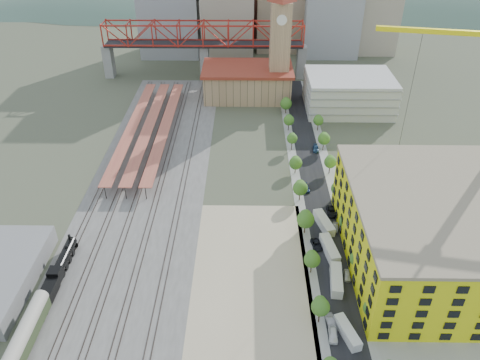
{
  "coord_description": "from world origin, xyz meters",
  "views": [
    {
      "loc": [
        -5.58,
        -107.77,
        81.44
      ],
      "look_at": [
        -7.05,
        0.53,
        10.0
      ],
      "focal_mm": 35.0,
      "sensor_mm": 36.0,
      "label": 1
    }
  ],
  "objects_px": {
    "clock_tower": "(281,31)",
    "car_0": "(333,334)",
    "coach": "(27,331)",
    "site_trailer_b": "(336,280)",
    "locomotive": "(60,267)",
    "site_trailer_c": "(330,249)",
    "site_trailer_a": "(347,332)",
    "site_trailer_d": "(324,223)",
    "construction_building": "(442,231)"
  },
  "relations": [
    {
      "from": "site_trailer_d",
      "to": "site_trailer_a",
      "type": "bearing_deg",
      "value": -105.07
    },
    {
      "from": "site_trailer_b",
      "to": "site_trailer_c",
      "type": "relative_size",
      "value": 1.0
    },
    {
      "from": "coach",
      "to": "site_trailer_a",
      "type": "relative_size",
      "value": 2.1
    },
    {
      "from": "clock_tower",
      "to": "site_trailer_a",
      "type": "distance_m",
      "value": 126.86
    },
    {
      "from": "locomotive",
      "to": "site_trailer_c",
      "type": "relative_size",
      "value": 2.2
    },
    {
      "from": "coach",
      "to": "site_trailer_b",
      "type": "relative_size",
      "value": 1.83
    },
    {
      "from": "locomotive",
      "to": "site_trailer_b",
      "type": "bearing_deg",
      "value": -2.43
    },
    {
      "from": "coach",
      "to": "site_trailer_b",
      "type": "bearing_deg",
      "value": 14.4
    },
    {
      "from": "site_trailer_b",
      "to": "construction_building",
      "type": "bearing_deg",
      "value": 24.99
    },
    {
      "from": "construction_building",
      "to": "coach",
      "type": "xyz_separation_m",
      "value": [
        -92.0,
        -25.7,
        -6.41
      ]
    },
    {
      "from": "locomotive",
      "to": "site_trailer_a",
      "type": "bearing_deg",
      "value": -14.96
    },
    {
      "from": "clock_tower",
      "to": "site_trailer_d",
      "type": "xyz_separation_m",
      "value": [
        8.0,
        -87.36,
        -27.36
      ]
    },
    {
      "from": "clock_tower",
      "to": "car_0",
      "type": "height_order",
      "value": "clock_tower"
    },
    {
      "from": "car_0",
      "to": "site_trailer_b",
      "type": "bearing_deg",
      "value": 83.74
    },
    {
      "from": "construction_building",
      "to": "coach",
      "type": "height_order",
      "value": "construction_building"
    },
    {
      "from": "site_trailer_b",
      "to": "locomotive",
      "type": "bearing_deg",
      "value": -176.05
    },
    {
      "from": "construction_building",
      "to": "car_0",
      "type": "height_order",
      "value": "construction_building"
    },
    {
      "from": "construction_building",
      "to": "site_trailer_d",
      "type": "relative_size",
      "value": 5.19
    },
    {
      "from": "car_0",
      "to": "site_trailer_a",
      "type": "bearing_deg",
      "value": 9.89
    },
    {
      "from": "site_trailer_b",
      "to": "coach",
      "type": "bearing_deg",
      "value": -159.21
    },
    {
      "from": "coach",
      "to": "site_trailer_a",
      "type": "distance_m",
      "value": 66.06
    },
    {
      "from": "clock_tower",
      "to": "coach",
      "type": "relative_size",
      "value": 2.9
    },
    {
      "from": "construction_building",
      "to": "car_0",
      "type": "distance_m",
      "value": 38.52
    },
    {
      "from": "construction_building",
      "to": "locomotive",
      "type": "xyz_separation_m",
      "value": [
        -92.0,
        -5.95,
        -7.4
      ]
    },
    {
      "from": "construction_building",
      "to": "clock_tower",
      "type": "bearing_deg",
      "value": 108.78
    },
    {
      "from": "site_trailer_a",
      "to": "site_trailer_b",
      "type": "xyz_separation_m",
      "value": [
        0.0,
        14.83,
        0.17
      ]
    },
    {
      "from": "coach",
      "to": "site_trailer_a",
      "type": "height_order",
      "value": "coach"
    },
    {
      "from": "coach",
      "to": "car_0",
      "type": "distance_m",
      "value": 63.07
    },
    {
      "from": "site_trailer_b",
      "to": "car_0",
      "type": "height_order",
      "value": "site_trailer_b"
    },
    {
      "from": "site_trailer_a",
      "to": "car_0",
      "type": "relative_size",
      "value": 1.82
    },
    {
      "from": "coach",
      "to": "site_trailer_d",
      "type": "height_order",
      "value": "coach"
    },
    {
      "from": "site_trailer_a",
      "to": "car_0",
      "type": "height_order",
      "value": "site_trailer_a"
    },
    {
      "from": "construction_building",
      "to": "site_trailer_c",
      "type": "distance_m",
      "value": 27.3
    },
    {
      "from": "construction_building",
      "to": "site_trailer_c",
      "type": "height_order",
      "value": "construction_building"
    },
    {
      "from": "site_trailer_a",
      "to": "site_trailer_d",
      "type": "xyz_separation_m",
      "value": [
        0.0,
        36.22,
        0.16
      ]
    },
    {
      "from": "clock_tower",
      "to": "construction_building",
      "type": "xyz_separation_m",
      "value": [
        34.0,
        -99.99,
        -19.29
      ]
    },
    {
      "from": "clock_tower",
      "to": "car_0",
      "type": "distance_m",
      "value": 127.03
    },
    {
      "from": "construction_building",
      "to": "site_trailer_c",
      "type": "relative_size",
      "value": 5.17
    },
    {
      "from": "site_trailer_c",
      "to": "site_trailer_a",
      "type": "bearing_deg",
      "value": -99.75
    },
    {
      "from": "site_trailer_b",
      "to": "site_trailer_d",
      "type": "relative_size",
      "value": 1.01
    },
    {
      "from": "coach",
      "to": "locomotive",
      "type": "bearing_deg",
      "value": 90.0
    },
    {
      "from": "clock_tower",
      "to": "coach",
      "type": "xyz_separation_m",
      "value": [
        -58.0,
        -125.7,
        -25.7
      ]
    },
    {
      "from": "construction_building",
      "to": "coach",
      "type": "bearing_deg",
      "value": -164.39
    },
    {
      "from": "locomotive",
      "to": "coach",
      "type": "relative_size",
      "value": 1.2
    },
    {
      "from": "car_0",
      "to": "clock_tower",
      "type": "bearing_deg",
      "value": 97.3
    },
    {
      "from": "site_trailer_b",
      "to": "site_trailer_d",
      "type": "distance_m",
      "value": 21.39
    },
    {
      "from": "locomotive",
      "to": "coach",
      "type": "xyz_separation_m",
      "value": [
        0.0,
        -19.76,
        0.99
      ]
    },
    {
      "from": "coach",
      "to": "site_trailer_a",
      "type": "bearing_deg",
      "value": 1.84
    },
    {
      "from": "site_trailer_b",
      "to": "site_trailer_c",
      "type": "distance_m",
      "value": 10.84
    },
    {
      "from": "coach",
      "to": "site_trailer_c",
      "type": "relative_size",
      "value": 1.84
    }
  ]
}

